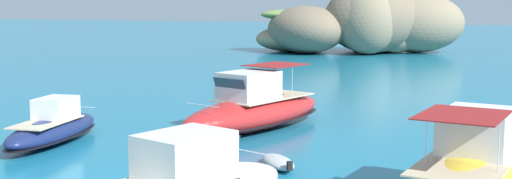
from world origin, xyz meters
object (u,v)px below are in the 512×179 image
Objects in this scene: dinghy_tender at (278,162)px; islet_small at (301,32)px; islet_large at (385,23)px; motorboat_navy at (53,128)px; motorboat_red at (255,110)px; motorboat_yellow at (473,172)px.

islet_small is at bearing 108.63° from dinghy_tender.
islet_large reaches higher than islet_small.
motorboat_navy is 10.52m from motorboat_red.
motorboat_red is (16.21, -53.43, -1.75)m from islet_small.
islet_large is 64.95m from motorboat_navy.
motorboat_yellow is at bearing -65.58° from islet_small.
islet_small reaches higher than dinghy_tender.
motorboat_red is 8.23m from dinghy_tender.
motorboat_yellow is at bearing -5.27° from motorboat_navy.
islet_small is 68.48m from motorboat_yellow.
dinghy_tender is at bearing -71.37° from islet_small.
motorboat_red is at bearing 143.62° from motorboat_yellow.
motorboat_navy is 2.91× the size of dinghy_tender.
motorboat_navy is 0.68× the size of motorboat_red.
motorboat_yellow reaches higher than motorboat_navy.
islet_large reaches higher than motorboat_yellow.
motorboat_yellow is 0.98× the size of motorboat_red.
islet_small is at bearing 106.88° from motorboat_red.
islet_large is at bearing 98.30° from dinghy_tender.
islet_large is at bearing 87.79° from motorboat_navy.
motorboat_yellow reaches higher than dinghy_tender.
islet_small is at bearing 114.42° from motorboat_yellow.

